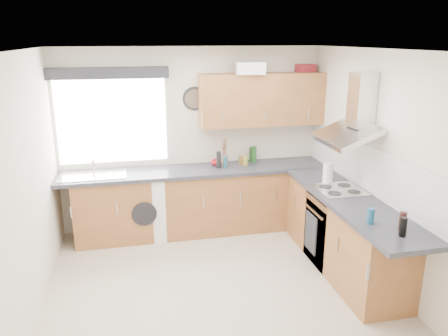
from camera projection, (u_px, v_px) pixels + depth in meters
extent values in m
plane|color=beige|center=(218.00, 289.00, 4.72)|extent=(3.60, 3.60, 0.00)
cube|color=white|center=(217.00, 50.00, 4.00)|extent=(3.60, 3.60, 0.02)
cube|color=silver|center=(192.00, 139.00, 6.05)|extent=(3.60, 0.02, 2.50)
cube|color=silver|center=(277.00, 269.00, 2.68)|extent=(3.60, 0.02, 2.50)
cube|color=silver|center=(26.00, 192.00, 3.99)|extent=(0.02, 3.60, 2.50)
cube|color=silver|center=(380.00, 168.00, 4.73)|extent=(0.02, 3.60, 2.50)
cube|color=white|center=(112.00, 121.00, 5.74)|extent=(1.40, 0.02, 1.10)
cube|color=black|center=(108.00, 73.00, 5.47)|extent=(1.50, 0.18, 0.14)
cube|color=white|center=(364.00, 167.00, 5.03)|extent=(0.01, 3.00, 0.54)
cube|color=brown|center=(189.00, 203.00, 5.99)|extent=(3.00, 0.58, 0.86)
cube|color=brown|center=(299.00, 194.00, 6.31)|extent=(0.60, 0.60, 0.86)
cube|color=brown|center=(343.00, 234.00, 5.05)|extent=(0.58, 2.10, 0.86)
cube|color=#2B2B33|center=(196.00, 171.00, 5.87)|extent=(3.60, 0.62, 0.05)
cube|color=#2B2B33|center=(352.00, 202.00, 4.78)|extent=(0.62, 2.42, 0.05)
cube|color=black|center=(336.00, 229.00, 5.19)|extent=(0.56, 0.58, 0.85)
cube|color=silver|center=(339.00, 190.00, 5.05)|extent=(0.52, 0.52, 0.01)
cube|color=brown|center=(262.00, 99.00, 5.92)|extent=(1.70, 0.35, 0.70)
cube|color=white|center=(143.00, 205.00, 5.87)|extent=(0.65, 0.63, 0.88)
cylinder|color=black|center=(195.00, 99.00, 5.88)|extent=(0.32, 0.04, 0.32)
cube|color=white|center=(250.00, 68.00, 5.66)|extent=(0.40, 0.31, 0.15)
cube|color=maroon|center=(306.00, 68.00, 6.03)|extent=(0.27, 0.24, 0.10)
cylinder|color=slate|center=(224.00, 160.00, 6.02)|extent=(0.12, 0.12, 0.15)
cylinder|color=white|center=(328.00, 173.00, 5.25)|extent=(0.13, 0.13, 0.26)
cylinder|color=#163412|center=(251.00, 155.00, 6.18)|extent=(0.06, 0.06, 0.21)
cylinder|color=#1B6085|center=(225.00, 163.00, 5.91)|extent=(0.04, 0.04, 0.14)
cylinder|color=black|center=(218.00, 160.00, 5.89)|extent=(0.06, 0.06, 0.23)
cylinder|color=olive|center=(245.00, 160.00, 6.04)|extent=(0.07, 0.07, 0.13)
cylinder|color=brown|center=(241.00, 160.00, 6.08)|extent=(0.07, 0.07, 0.11)
cylinder|color=#1F5921|center=(254.00, 154.00, 6.18)|extent=(0.07, 0.07, 0.22)
cylinder|color=navy|center=(371.00, 216.00, 4.14)|extent=(0.07, 0.07, 0.15)
cylinder|color=#371713|center=(403.00, 221.00, 4.01)|extent=(0.07, 0.07, 0.17)
cylinder|color=black|center=(403.00, 227.00, 3.87)|extent=(0.06, 0.06, 0.18)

